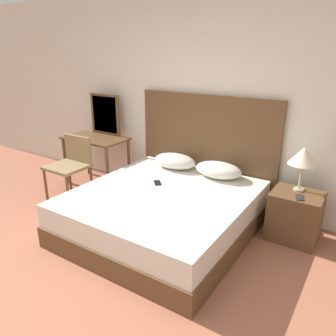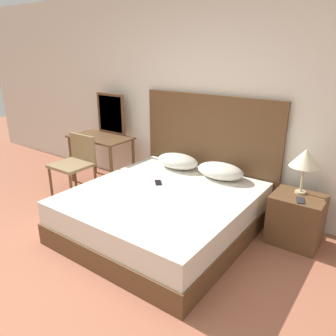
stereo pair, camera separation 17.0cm
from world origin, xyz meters
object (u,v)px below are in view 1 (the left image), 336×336
object	(u,v)px
vanity_desk	(96,145)
chair	(71,162)
nightstand	(295,216)
phone_on_nightstand	(300,197)
phone_on_bed	(157,183)
bed	(163,212)
table_lamp	(304,156)

from	to	relation	value
vanity_desk	chair	world-z (taller)	chair
nightstand	phone_on_nightstand	distance (m)	0.30
vanity_desk	chair	bearing A→B (deg)	-85.36
phone_on_bed	nightstand	world-z (taller)	nightstand
nightstand	phone_on_bed	bearing A→B (deg)	-161.76
bed	vanity_desk	distance (m)	1.78
bed	nightstand	bearing A→B (deg)	27.50
nightstand	chair	world-z (taller)	chair
phone_on_nightstand	phone_on_bed	bearing A→B (deg)	-166.06
bed	vanity_desk	world-z (taller)	vanity_desk
phone_on_nightstand	vanity_desk	xyz separation A→B (m)	(-2.92, 0.07, 0.07)
chair	phone_on_bed	bearing A→B (deg)	2.67
phone_on_bed	table_lamp	xyz separation A→B (m)	(1.44, 0.57, 0.42)
vanity_desk	phone_on_bed	bearing A→B (deg)	-17.39
table_lamp	vanity_desk	xyz separation A→B (m)	(-2.87, -0.12, -0.30)
phone_on_bed	nightstand	xyz separation A→B (m)	(1.46, 0.48, -0.22)
bed	table_lamp	size ratio (longest dim) A/B	4.06
phone_on_bed	chair	size ratio (longest dim) A/B	0.19
bed	table_lamp	xyz separation A→B (m)	(1.25, 0.74, 0.67)
phone_on_bed	chair	distance (m)	1.39
nightstand	table_lamp	bearing A→B (deg)	99.66
vanity_desk	chair	distance (m)	0.52
table_lamp	phone_on_nightstand	distance (m)	0.43
bed	nightstand	distance (m)	1.42
phone_on_bed	vanity_desk	bearing A→B (deg)	162.61
table_lamp	vanity_desk	world-z (taller)	table_lamp
phone_on_nightstand	vanity_desk	distance (m)	2.92
bed	phone_on_bed	xyz separation A→B (m)	(-0.20, 0.18, 0.25)
table_lamp	phone_on_nightstand	size ratio (longest dim) A/B	2.91
table_lamp	phone_on_nightstand	world-z (taller)	table_lamp
nightstand	bed	bearing A→B (deg)	-152.50
phone_on_nightstand	table_lamp	bearing A→B (deg)	104.93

